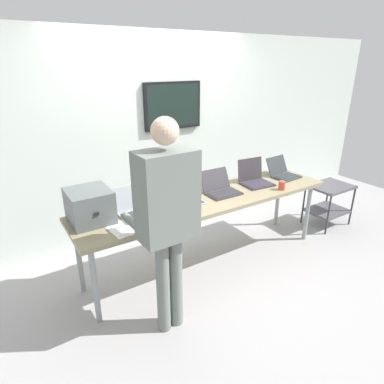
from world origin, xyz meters
name	(u,v)px	position (x,y,z in m)	size (l,w,h in m)	color
ground	(208,263)	(0.00, 0.00, -0.02)	(8.00, 8.00, 0.04)	#9E9A9C
back_wall	(159,136)	(0.00, 1.13, 1.25)	(8.00, 0.11, 2.49)	silver
workbench	(209,202)	(0.00, 0.00, 0.74)	(2.89, 0.70, 0.79)	gray
equipment_box	(90,206)	(-1.21, 0.13, 0.94)	(0.36, 0.41, 0.30)	#565C5D
laptop_station_0	(138,208)	(-0.79, 0.04, 0.85)	(0.36, 0.30, 0.26)	#ADB3BC
laptop_station_1	(181,196)	(-0.30, 0.07, 0.85)	(0.39, 0.38, 0.26)	#AFB4B8
laptop_station_2	(220,188)	(0.19, 0.05, 0.85)	(0.36, 0.35, 0.23)	#39353B
laptop_station_3	(255,178)	(0.70, 0.06, 0.86)	(0.36, 0.34, 0.28)	#393339
laptop_station_4	(283,172)	(1.18, 0.06, 0.85)	(0.35, 0.36, 0.23)	#34383B
person	(167,211)	(-0.84, -0.62, 1.09)	(0.45, 0.59, 1.79)	slate
coffee_mug	(282,185)	(0.82, -0.25, 0.84)	(0.08, 0.08, 0.10)	#C34433
paper_sheet	(122,229)	(-1.04, -0.17, 0.79)	(0.24, 0.31, 0.00)	white
storage_cart	(329,199)	(1.95, -0.12, 0.38)	(0.56, 0.44, 0.57)	#4E4B54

